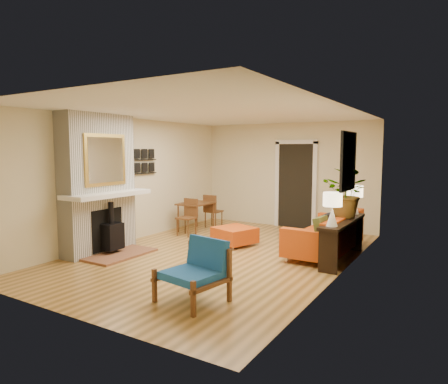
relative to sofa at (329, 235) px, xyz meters
The scene contains 10 objects.
room_shell 2.08m from the sofa, 126.70° to the left, with size 6.50×6.50×6.50m.
fireplace 4.38m from the sofa, 150.39° to the right, with size 1.09×1.68×2.60m.
sofa is the anchor object (origin of this frame).
ottoman 1.88m from the sofa, behind, with size 0.91×0.91×0.36m.
blue_chair 3.24m from the sofa, 103.80° to the right, with size 0.87×0.85×0.79m.
dining_table 3.36m from the sofa, behind, with size 0.64×1.53×0.83m.
console_table 0.53m from the sofa, 45.65° to the right, with size 0.34×1.85×0.72m.
lamp_near 1.28m from the sofa, 71.71° to the right, with size 0.30×0.30×0.54m.
lamp_far 0.89m from the sofa, 52.06° to the left, with size 0.30×0.30×0.54m.
houseplant 0.87m from the sofa, 14.87° to the right, with size 0.80×0.69×0.89m, color #1E5919.
Camera 1 is at (3.85, -6.13, 1.93)m, focal length 32.00 mm.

